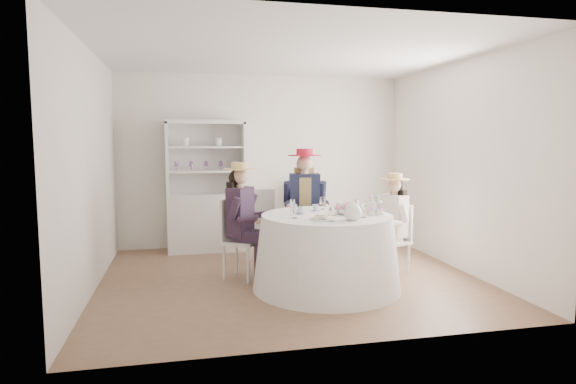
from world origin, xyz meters
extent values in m
plane|color=brown|center=(0.00, 0.00, 0.00)|extent=(4.50, 4.50, 0.00)
plane|color=white|center=(0.00, 0.00, 2.70)|extent=(4.50, 4.50, 0.00)
plane|color=white|center=(0.00, 2.00, 1.35)|extent=(4.50, 0.00, 4.50)
plane|color=white|center=(0.00, -2.00, 1.35)|extent=(4.50, 0.00, 4.50)
plane|color=white|center=(-2.25, 0.00, 1.35)|extent=(0.00, 4.50, 4.50)
plane|color=white|center=(2.25, 0.00, 1.35)|extent=(0.00, 4.50, 4.50)
cone|color=white|center=(0.32, -0.48, 0.41)|extent=(1.67, 1.67, 0.83)
cylinder|color=white|center=(0.32, -0.48, 0.84)|extent=(1.47, 1.47, 0.02)
cube|color=silver|center=(-0.91, 1.70, 0.44)|extent=(1.22, 0.61, 0.88)
cube|color=silver|center=(-0.91, 1.90, 1.41)|extent=(1.16, 0.21, 1.07)
cube|color=silver|center=(-0.91, 1.70, 1.95)|extent=(1.22, 0.61, 0.06)
cube|color=silver|center=(-1.48, 1.70, 1.41)|extent=(0.10, 0.44, 1.07)
cube|color=silver|center=(-0.35, 1.70, 1.41)|extent=(0.10, 0.44, 1.07)
cube|color=silver|center=(-0.91, 1.70, 1.22)|extent=(1.14, 0.55, 0.03)
cube|color=silver|center=(-0.91, 1.70, 1.58)|extent=(1.14, 0.55, 0.03)
sphere|color=white|center=(-0.47, 1.70, 1.30)|extent=(0.14, 0.14, 0.14)
cube|color=silver|center=(0.62, 1.75, 0.36)|extent=(0.60, 0.60, 0.72)
cylinder|color=black|center=(0.62, 1.75, 0.88)|extent=(0.39, 0.39, 0.33)
cube|color=silver|center=(-0.57, 0.11, 0.45)|extent=(0.56, 0.56, 0.04)
cylinder|color=silver|center=(-0.53, -0.12, 0.22)|extent=(0.04, 0.04, 0.44)
cylinder|color=silver|center=(-0.35, 0.15, 0.22)|extent=(0.04, 0.04, 0.44)
cylinder|color=silver|center=(-0.79, 0.07, 0.22)|extent=(0.04, 0.04, 0.44)
cylinder|color=silver|center=(-0.61, 0.33, 0.22)|extent=(0.04, 0.04, 0.44)
cube|color=silver|center=(-0.72, 0.21, 0.72)|extent=(0.24, 0.33, 0.50)
cube|color=black|center=(-0.59, 0.12, 0.82)|extent=(0.37, 0.41, 0.58)
cube|color=black|center=(-0.52, -0.04, 0.53)|extent=(0.36, 0.30, 0.12)
cylinder|color=black|center=(-0.41, -0.12, 0.23)|extent=(0.10, 0.10, 0.46)
cylinder|color=black|center=(-0.67, -0.07, 0.89)|extent=(0.19, 0.17, 0.28)
cube|color=black|center=(-0.42, 0.11, 0.53)|extent=(0.36, 0.30, 0.12)
cylinder|color=black|center=(-0.30, 0.03, 0.23)|extent=(0.10, 0.10, 0.46)
cylinder|color=black|center=(-0.43, 0.27, 0.89)|extent=(0.19, 0.17, 0.28)
cylinder|color=#D8A889|center=(-0.59, 0.12, 1.14)|extent=(0.09, 0.09, 0.08)
sphere|color=#D8A889|center=(-0.59, 0.12, 1.25)|extent=(0.19, 0.19, 0.19)
sphere|color=black|center=(-0.62, 0.15, 1.23)|extent=(0.19, 0.19, 0.19)
cube|color=black|center=(-0.65, 0.17, 1.00)|extent=(0.20, 0.24, 0.38)
cylinder|color=#D9B269|center=(-0.59, 0.12, 1.34)|extent=(0.40, 0.40, 0.01)
cylinder|color=#D9B269|center=(-0.59, 0.12, 1.38)|extent=(0.20, 0.20, 0.08)
cube|color=silver|center=(0.33, 0.58, 0.50)|extent=(0.51, 0.51, 0.04)
cylinder|color=silver|center=(0.13, 0.44, 0.24)|extent=(0.04, 0.04, 0.49)
cylinder|color=silver|center=(0.48, 0.38, 0.24)|extent=(0.04, 0.04, 0.49)
cylinder|color=silver|center=(0.19, 0.79, 0.24)|extent=(0.04, 0.04, 0.49)
cylinder|color=silver|center=(0.54, 0.73, 0.24)|extent=(0.04, 0.04, 0.49)
cube|color=silver|center=(0.37, 0.78, 0.80)|extent=(0.42, 0.10, 0.56)
cube|color=#1C2039|center=(0.34, 0.61, 0.91)|extent=(0.43, 0.28, 0.65)
cube|color=tan|center=(0.34, 0.61, 0.91)|extent=(0.19, 0.27, 0.56)
cube|color=#1C2039|center=(0.21, 0.47, 0.59)|extent=(0.20, 0.40, 0.13)
cylinder|color=#1C2039|center=(0.19, 0.31, 0.26)|extent=(0.11, 0.11, 0.51)
cylinder|color=#1C2039|center=(0.10, 0.60, 0.99)|extent=(0.13, 0.21, 0.31)
cube|color=#1C2039|center=(0.41, 0.44, 0.59)|extent=(0.20, 0.40, 0.13)
cylinder|color=#1C2039|center=(0.39, 0.28, 0.26)|extent=(0.11, 0.11, 0.51)
cylinder|color=#1C2039|center=(0.56, 0.53, 0.99)|extent=(0.13, 0.21, 0.31)
cylinder|color=#D8A889|center=(0.34, 0.61, 1.26)|extent=(0.10, 0.10, 0.09)
sphere|color=#D8A889|center=(0.34, 0.61, 1.38)|extent=(0.21, 0.21, 0.21)
sphere|color=tan|center=(0.35, 0.66, 1.36)|extent=(0.21, 0.21, 0.21)
cube|color=tan|center=(0.35, 0.69, 1.10)|extent=(0.28, 0.13, 0.42)
cylinder|color=red|center=(0.34, 0.61, 1.48)|extent=(0.45, 0.45, 0.01)
cylinder|color=red|center=(0.34, 0.61, 1.52)|extent=(0.22, 0.22, 0.09)
cube|color=silver|center=(1.31, -0.08, 0.41)|extent=(0.47, 0.47, 0.04)
cylinder|color=silver|center=(1.12, 0.00, 0.20)|extent=(0.03, 0.03, 0.40)
cylinder|color=silver|center=(1.22, -0.27, 0.20)|extent=(0.03, 0.03, 0.40)
cylinder|color=silver|center=(1.39, 0.10, 0.20)|extent=(0.03, 0.03, 0.40)
cylinder|color=silver|center=(1.49, -0.17, 0.20)|extent=(0.03, 0.03, 0.40)
cube|color=silver|center=(1.46, -0.02, 0.65)|extent=(0.15, 0.33, 0.45)
cube|color=#F0E3D0|center=(1.32, -0.08, 0.74)|extent=(0.28, 0.37, 0.52)
cube|color=#F0E3D0|center=(1.18, -0.05, 0.48)|extent=(0.33, 0.22, 0.11)
cylinder|color=#F0E3D0|center=(1.06, -0.09, 0.21)|extent=(0.09, 0.09, 0.41)
cylinder|color=#F0E3D0|center=(1.22, 0.08, 0.80)|extent=(0.18, 0.13, 0.25)
cube|color=#F0E3D0|center=(1.24, -0.20, 0.48)|extent=(0.33, 0.22, 0.11)
cylinder|color=#F0E3D0|center=(1.12, -0.24, 0.21)|extent=(0.09, 0.09, 0.41)
cylinder|color=#F0E3D0|center=(1.36, -0.26, 0.80)|extent=(0.18, 0.13, 0.25)
cylinder|color=#D8A889|center=(1.32, -0.08, 1.02)|extent=(0.08, 0.08, 0.07)
sphere|color=#D8A889|center=(1.32, -0.08, 1.12)|extent=(0.17, 0.17, 0.17)
sphere|color=black|center=(1.36, -0.06, 1.10)|extent=(0.17, 0.17, 0.17)
cube|color=black|center=(1.39, -0.05, 0.89)|extent=(0.15, 0.23, 0.34)
cylinder|color=#D9B269|center=(1.32, -0.08, 1.20)|extent=(0.36, 0.36, 0.01)
cylinder|color=#D9B269|center=(1.32, -0.08, 1.23)|extent=(0.18, 0.18, 0.07)
cube|color=silver|center=(-0.20, 1.10, 0.47)|extent=(0.44, 0.44, 0.04)
cylinder|color=silver|center=(-0.02, 1.26, 0.23)|extent=(0.04, 0.04, 0.46)
cylinder|color=silver|center=(-0.35, 1.28, 0.23)|extent=(0.04, 0.04, 0.46)
cylinder|color=silver|center=(-0.04, 0.93, 0.23)|extent=(0.04, 0.04, 0.46)
cylinder|color=silver|center=(-0.37, 0.95, 0.23)|extent=(0.04, 0.04, 0.46)
cube|color=silver|center=(-0.21, 0.92, 0.75)|extent=(0.40, 0.06, 0.52)
imported|color=white|center=(0.03, -0.39, 0.88)|extent=(0.10, 0.10, 0.07)
imported|color=white|center=(0.26, -0.20, 0.88)|extent=(0.10, 0.10, 0.07)
imported|color=white|center=(0.54, -0.34, 0.88)|extent=(0.09, 0.09, 0.06)
imported|color=white|center=(0.53, -0.49, 0.88)|extent=(0.25, 0.25, 0.06)
sphere|color=pink|center=(0.59, -0.50, 0.93)|extent=(0.06, 0.06, 0.06)
sphere|color=white|center=(0.57, -0.46, 0.93)|extent=(0.06, 0.06, 0.06)
sphere|color=pink|center=(0.53, -0.44, 0.93)|extent=(0.06, 0.06, 0.06)
sphere|color=white|center=(0.49, -0.46, 0.93)|extent=(0.06, 0.06, 0.06)
sphere|color=pink|center=(0.47, -0.50, 0.93)|extent=(0.06, 0.06, 0.06)
sphere|color=white|center=(0.49, -0.53, 0.93)|extent=(0.06, 0.06, 0.06)
sphere|color=pink|center=(0.53, -0.55, 0.93)|extent=(0.06, 0.06, 0.06)
sphere|color=white|center=(0.57, -0.53, 0.93)|extent=(0.06, 0.06, 0.06)
sphere|color=white|center=(0.47, -0.90, 0.93)|extent=(0.19, 0.19, 0.19)
cylinder|color=white|center=(0.59, -0.90, 0.94)|extent=(0.11, 0.03, 0.09)
cylinder|color=white|center=(0.47, -0.90, 1.03)|extent=(0.04, 0.04, 0.02)
cylinder|color=white|center=(0.16, -0.81, 0.85)|extent=(0.25, 0.25, 0.01)
cube|color=beige|center=(0.11, -0.83, 0.88)|extent=(0.06, 0.04, 0.03)
cube|color=beige|center=(0.16, -0.81, 0.89)|extent=(0.06, 0.05, 0.03)
cube|color=beige|center=(0.21, -0.79, 0.88)|extent=(0.07, 0.06, 0.03)
cube|color=beige|center=(0.14, -0.77, 0.89)|extent=(0.07, 0.07, 0.03)
cube|color=beige|center=(0.19, -0.85, 0.88)|extent=(0.06, 0.07, 0.03)
cylinder|color=white|center=(0.85, -0.59, 0.85)|extent=(0.23, 0.23, 0.01)
cylinder|color=white|center=(0.85, -0.59, 0.92)|extent=(0.02, 0.02, 0.15)
cylinder|color=white|center=(0.85, -0.59, 1.00)|extent=(0.17, 0.17, 0.01)
camera|label=1|loc=(-1.25, -5.62, 1.68)|focal=30.00mm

